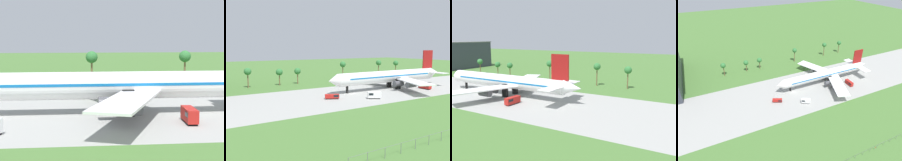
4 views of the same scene
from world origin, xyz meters
TOP-DOWN VIEW (x-y plane):
  - jet_airliner at (25.00, 2.46)m, footprint 70.64×54.00m
  - fuel_truck at (36.79, -8.15)m, footprint 2.39×6.60m
  - palm_tree_row at (12.78, 41.02)m, footprint 104.36×3.60m

SIDE VIEW (x-z plane):
  - fuel_truck at x=36.79m, z-range 0.10..2.91m
  - jet_airliner at x=25.00m, z-range -3.33..15.15m
  - palm_tree_row at x=12.78m, z-range 2.46..14.11m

